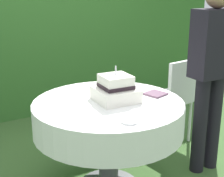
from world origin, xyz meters
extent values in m
cube|color=#336628|center=(0.00, 2.04, 1.16)|extent=(5.52, 0.46, 2.33)
cylinder|color=#4C4C51|center=(0.00, 0.00, 0.35)|extent=(0.15, 0.15, 0.70)
cylinder|color=brown|center=(0.00, 0.00, 0.72)|extent=(1.12, 1.12, 0.03)
cylinder|color=white|center=(0.00, 0.00, 0.62)|extent=(1.15, 1.15, 0.24)
cube|color=white|center=(0.06, -0.01, 0.78)|extent=(0.32, 0.32, 0.10)
cube|color=white|center=(0.06, -0.01, 0.88)|extent=(0.23, 0.23, 0.10)
cube|color=black|center=(0.06, -0.01, 0.85)|extent=(0.23, 0.23, 0.03)
sphere|color=#C6599E|center=(0.17, 0.09, 0.86)|extent=(0.08, 0.08, 0.08)
cylinder|color=silver|center=(0.06, -0.01, 0.97)|extent=(0.01, 0.01, 0.07)
cylinder|color=white|center=(-0.08, -0.41, 0.74)|extent=(0.12, 0.12, 0.01)
cylinder|color=white|center=(0.08, 0.32, 0.74)|extent=(0.12, 0.12, 0.01)
cylinder|color=white|center=(0.29, 0.34, 0.74)|extent=(0.14, 0.14, 0.01)
cube|color=#6B4C60|center=(0.41, -0.05, 0.74)|extent=(0.18, 0.18, 0.01)
cylinder|color=white|center=(1.11, 0.62, 0.23)|extent=(0.03, 0.03, 0.45)
cylinder|color=white|center=(0.79, 0.58, 0.23)|extent=(0.03, 0.03, 0.45)
cylinder|color=white|center=(1.15, 0.30, 0.23)|extent=(0.03, 0.03, 0.45)
cylinder|color=white|center=(0.83, 0.26, 0.23)|extent=(0.03, 0.03, 0.45)
cube|color=white|center=(0.97, 0.44, 0.47)|extent=(0.45, 0.45, 0.04)
cube|color=white|center=(0.99, 0.26, 0.69)|extent=(0.40, 0.09, 0.40)
cylinder|color=black|center=(0.96, -0.18, 0.42)|extent=(0.12, 0.12, 0.85)
cylinder|color=black|center=(0.80, -0.17, 0.42)|extent=(0.12, 0.12, 0.85)
cube|color=black|center=(0.88, -0.18, 1.12)|extent=(0.37, 0.21, 0.55)
camera|label=1|loc=(-1.18, -2.06, 1.57)|focal=53.60mm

